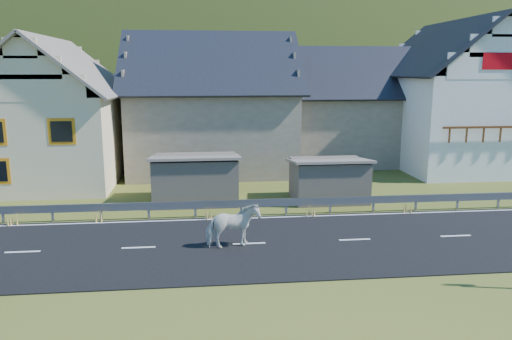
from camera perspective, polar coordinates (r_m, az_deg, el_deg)
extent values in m
plane|color=#3A4718|center=(18.57, -0.79, -8.52)|extent=(160.00, 160.00, 0.00)
cube|color=black|center=(18.56, -0.79, -8.47)|extent=(60.00, 7.00, 0.04)
cube|color=silver|center=(18.55, -0.79, -8.39)|extent=(60.00, 6.60, 0.01)
cube|color=#93969B|center=(21.89, -1.71, -3.84)|extent=(28.00, 0.08, 0.34)
cube|color=#93969B|center=(23.46, -26.95, -4.65)|extent=(0.10, 0.06, 0.70)
cube|color=#93969B|center=(22.82, -22.24, -4.67)|extent=(0.10, 0.06, 0.70)
cube|color=#93969B|center=(22.34, -17.29, -4.66)|extent=(0.10, 0.06, 0.70)
cube|color=#93969B|center=(22.04, -12.17, -4.61)|extent=(0.10, 0.06, 0.70)
cube|color=#93969B|center=(21.92, -6.94, -4.53)|extent=(0.10, 0.06, 0.70)
cube|color=#93969B|center=(21.97, -1.71, -4.41)|extent=(0.10, 0.06, 0.70)
cube|color=#93969B|center=(22.21, 3.46, -4.25)|extent=(0.10, 0.06, 0.70)
cube|color=#93969B|center=(22.62, 8.47, -4.07)|extent=(0.10, 0.06, 0.70)
cube|color=#93969B|center=(23.20, 13.26, -3.86)|extent=(0.10, 0.06, 0.70)
cube|color=#93969B|center=(23.94, 17.79, -3.64)|extent=(0.10, 0.06, 0.70)
cube|color=#93969B|center=(24.81, 22.03, -3.41)|extent=(0.10, 0.06, 0.70)
cube|color=#93969B|center=(25.81, 25.95, -3.19)|extent=(0.10, 0.06, 0.70)
cube|color=#6D5F53|center=(24.45, -6.92, -1.05)|extent=(4.30, 3.30, 2.40)
cube|color=#6D5F53|center=(24.75, 8.30, -1.18)|extent=(3.80, 2.90, 2.20)
cube|color=beige|center=(30.79, -21.95, 3.40)|extent=(7.00, 9.00, 5.00)
cube|color=orange|center=(25.96, -21.32, 4.12)|extent=(1.30, 0.12, 1.30)
cube|color=gray|center=(32.58, -25.22, 10.71)|extent=(0.70, 0.70, 2.40)
cube|color=gray|center=(32.62, -5.06, 4.57)|extent=(10.00, 9.00, 5.00)
cube|color=gray|center=(36.22, 10.95, 4.76)|extent=(9.00, 8.00, 4.60)
cube|color=white|center=(35.68, 21.72, 5.20)|extent=(8.00, 10.00, 6.00)
cube|color=red|center=(31.17, 26.58, 11.06)|extent=(2.60, 0.06, 0.90)
cube|color=brown|center=(31.14, 26.22, 4.43)|extent=(6.80, 0.12, 0.12)
ellipsoid|color=#21310F|center=(199.24, -4.24, 3.68)|extent=(440.00, 280.00, 260.00)
imported|color=silver|center=(17.97, -2.66, -6.40)|extent=(1.25, 2.03, 1.60)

